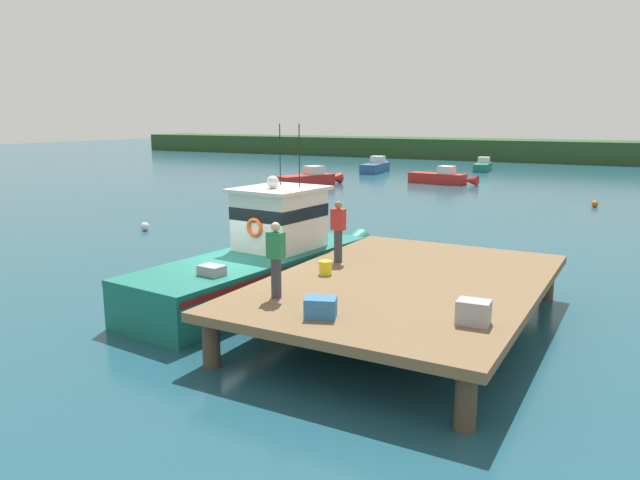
# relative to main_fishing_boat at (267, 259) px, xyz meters

# --- Properties ---
(ground_plane) EXTENTS (200.00, 200.00, 0.00)m
(ground_plane) POSITION_rel_main_fishing_boat_xyz_m (-0.25, -0.81, -1.01)
(ground_plane) COLOR #1E4C5B
(dock) EXTENTS (6.00, 9.00, 1.20)m
(dock) POSITION_rel_main_fishing_boat_xyz_m (4.55, -0.81, 0.07)
(dock) COLOR #4C3D2D
(dock) RESTS_ON ground
(main_fishing_boat) EXTENTS (3.26, 9.92, 4.80)m
(main_fishing_boat) POSITION_rel_main_fishing_boat_xyz_m (0.00, 0.00, 0.00)
(main_fishing_boat) COLOR #196B5B
(main_fishing_boat) RESTS_ON ground
(crate_stack_near_edge) EXTENTS (0.63, 0.48, 0.45)m
(crate_stack_near_edge) POSITION_rel_main_fishing_boat_xyz_m (6.77, -3.19, 0.42)
(crate_stack_near_edge) COLOR #9E9EA3
(crate_stack_near_edge) RESTS_ON dock
(crate_single_by_cleat) EXTENTS (0.72, 0.63, 0.39)m
(crate_single_by_cleat) POSITION_rel_main_fishing_boat_xyz_m (4.10, -4.23, 0.39)
(crate_single_by_cleat) COLOR #3370B2
(crate_single_by_cleat) RESTS_ON dock
(bait_bucket) EXTENTS (0.32, 0.32, 0.34)m
(bait_bucket) POSITION_rel_main_fishing_boat_xyz_m (2.64, -1.35, 0.36)
(bait_bucket) COLOR yellow
(bait_bucket) RESTS_ON dock
(deckhand_by_the_boat) EXTENTS (0.36, 0.22, 1.63)m
(deckhand_by_the_boat) POSITION_rel_main_fishing_boat_xyz_m (2.64, -3.54, 1.05)
(deckhand_by_the_boat) COLOR #383842
(deckhand_by_the_boat) RESTS_ON dock
(deckhand_further_back) EXTENTS (0.36, 0.22, 1.63)m
(deckhand_further_back) POSITION_rel_main_fishing_boat_xyz_m (2.29, -0.00, 1.05)
(deckhand_further_back) COLOR #383842
(deckhand_further_back) RESTS_ON dock
(moored_boat_off_the_point) EXTENTS (5.48, 1.89, 1.37)m
(moored_boat_off_the_point) POSITION_rel_main_fishing_boat_xyz_m (-4.75, 30.99, -0.54)
(moored_boat_off_the_point) COLOR red
(moored_boat_off_the_point) RESTS_ON ground
(moored_boat_near_channel) EXTENTS (3.11, 5.77, 1.46)m
(moored_boat_near_channel) POSITION_rel_main_fishing_boat_xyz_m (-12.86, 24.81, -0.50)
(moored_boat_near_channel) COLOR red
(moored_boat_near_channel) RESTS_ON ground
(moored_boat_outer_mooring) EXTENTS (1.95, 5.86, 1.47)m
(moored_boat_outer_mooring) POSITION_rel_main_fishing_boat_xyz_m (-13.21, 37.85, -0.50)
(moored_boat_outer_mooring) COLOR #285184
(moored_boat_outer_mooring) RESTS_ON ground
(moored_boat_far_right) EXTENTS (1.75, 5.11, 1.28)m
(moored_boat_far_right) POSITION_rel_main_fishing_boat_xyz_m (-4.92, 44.25, -0.57)
(moored_boat_far_right) COLOR #196B5B
(moored_boat_far_right) RESTS_ON ground
(mooring_buoy_channel_marker) EXTENTS (0.37, 0.37, 0.37)m
(mooring_buoy_channel_marker) POSITION_rel_main_fishing_boat_xyz_m (6.69, 23.20, -0.82)
(mooring_buoy_channel_marker) COLOR #EA5B19
(mooring_buoy_channel_marker) RESTS_ON ground
(mooring_buoy_spare_mooring) EXTENTS (0.38, 0.38, 0.38)m
(mooring_buoy_spare_mooring) POSITION_rel_main_fishing_boat_xyz_m (-10.28, 5.52, -0.82)
(mooring_buoy_spare_mooring) COLOR silver
(mooring_buoy_spare_mooring) RESTS_ON ground
(far_shoreline) EXTENTS (120.00, 8.00, 2.40)m
(far_shoreline) POSITION_rel_main_fishing_boat_xyz_m (-0.25, 61.19, 0.19)
(far_shoreline) COLOR #284723
(far_shoreline) RESTS_ON ground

